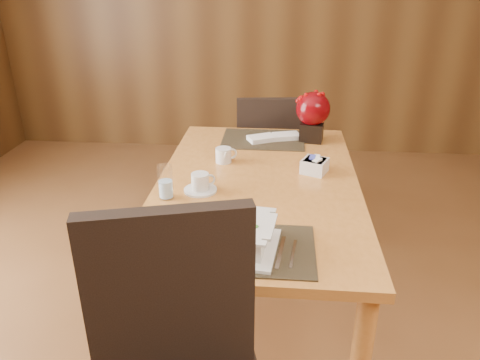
# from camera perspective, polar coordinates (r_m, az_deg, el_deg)

# --- Properties ---
(dining_table) EXTENTS (0.90, 1.50, 0.75)m
(dining_table) POSITION_cam_1_polar(r_m,az_deg,el_deg) (2.14, 2.13, -2.54)
(dining_table) COLOR #CB8138
(dining_table) RESTS_ON ground
(placemat_near) EXTENTS (0.45, 0.33, 0.01)m
(placemat_near) POSITION_cam_1_polar(r_m,az_deg,el_deg) (1.61, 1.10, -8.33)
(placemat_near) COLOR black
(placemat_near) RESTS_ON dining_table
(placemat_far) EXTENTS (0.45, 0.33, 0.01)m
(placemat_far) POSITION_cam_1_polar(r_m,az_deg,el_deg) (2.60, 2.83, 4.97)
(placemat_far) COLOR black
(placemat_far) RESTS_ON dining_table
(soup_setting) EXTENTS (0.29, 0.29, 0.11)m
(soup_setting) POSITION_cam_1_polar(r_m,az_deg,el_deg) (1.58, -0.26, -6.84)
(soup_setting) COLOR silver
(soup_setting) RESTS_ON dining_table
(coffee_cup) EXTENTS (0.14, 0.14, 0.08)m
(coffee_cup) POSITION_cam_1_polar(r_m,az_deg,el_deg) (2.00, -4.88, -0.44)
(coffee_cup) COLOR silver
(coffee_cup) RESTS_ON dining_table
(water_glass) EXTENTS (0.06, 0.06, 0.14)m
(water_glass) POSITION_cam_1_polar(r_m,az_deg,el_deg) (1.94, -9.08, -0.24)
(water_glass) COLOR white
(water_glass) RESTS_ON dining_table
(creamer_jug) EXTENTS (0.13, 0.13, 0.07)m
(creamer_jug) POSITION_cam_1_polar(r_m,az_deg,el_deg) (2.29, -2.03, 3.04)
(creamer_jug) COLOR silver
(creamer_jug) RESTS_ON dining_table
(sugar_caddy) EXTENTS (0.14, 0.14, 0.07)m
(sugar_caddy) POSITION_cam_1_polar(r_m,az_deg,el_deg) (2.20, 9.08, 1.72)
(sugar_caddy) COLOR silver
(sugar_caddy) RESTS_ON dining_table
(berry_decor) EXTENTS (0.18, 0.18, 0.27)m
(berry_decor) POSITION_cam_1_polar(r_m,az_deg,el_deg) (2.58, 8.86, 8.03)
(berry_decor) COLOR black
(berry_decor) RESTS_ON dining_table
(napkins_far) EXTENTS (0.31, 0.20, 0.03)m
(napkins_far) POSITION_cam_1_polar(r_m,az_deg,el_deg) (2.60, 4.39, 5.24)
(napkins_far) COLOR white
(napkins_far) RESTS_ON dining_table
(bread_plate) EXTENTS (0.16, 0.16, 0.01)m
(bread_plate) POSITION_cam_1_polar(r_m,az_deg,el_deg) (1.67, -11.52, -7.46)
(bread_plate) COLOR silver
(bread_plate) RESTS_ON dining_table
(far_chair) EXTENTS (0.47, 0.47, 0.91)m
(far_chair) POSITION_cam_1_polar(r_m,az_deg,el_deg) (3.05, 3.40, 3.19)
(far_chair) COLOR black
(far_chair) RESTS_ON ground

